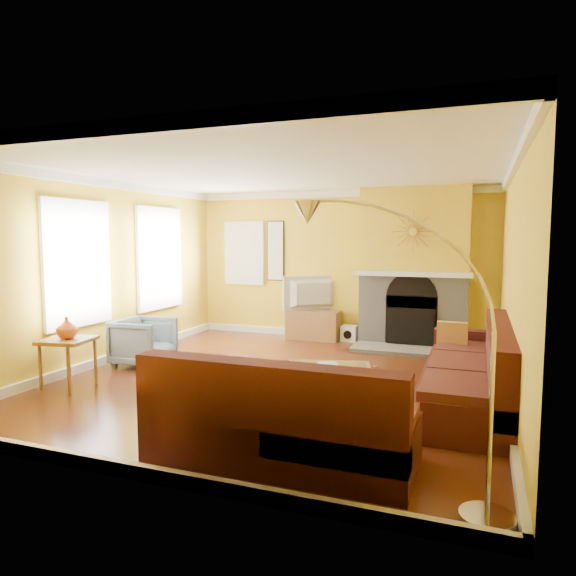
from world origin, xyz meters
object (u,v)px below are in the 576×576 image
at_px(coffee_table, 329,386).
at_px(sectional_sofa, 365,368).
at_px(media_console, 313,325).
at_px(arc_lamp, 402,358).
at_px(armchair, 144,342).
at_px(side_table, 68,363).

bearing_deg(coffee_table, sectional_sofa, -4.45).
xyz_separation_m(media_console, arc_lamp, (2.34, -5.40, 0.79)).
height_order(armchair, arc_lamp, arc_lamp).
relative_size(coffee_table, arc_lamp, 0.46).
bearing_deg(side_table, arc_lamp, -18.85).
relative_size(sectional_sofa, coffee_table, 4.08).
relative_size(coffee_table, side_table, 1.58).
xyz_separation_m(sectional_sofa, arc_lamp, (0.66, -1.95, 0.60)).
height_order(coffee_table, media_console, media_console).
bearing_deg(sectional_sofa, arc_lamp, -71.36).
bearing_deg(armchair, arc_lamp, -127.55).
bearing_deg(sectional_sofa, media_console, 115.96).
xyz_separation_m(coffee_table, media_console, (-1.27, 3.41, 0.07)).
height_order(coffee_table, arc_lamp, arc_lamp).
bearing_deg(side_table, coffee_table, 9.40).
relative_size(sectional_sofa, media_console, 4.12).
height_order(sectional_sofa, coffee_table, sectional_sofa).
relative_size(side_table, arc_lamp, 0.29).
height_order(sectional_sofa, media_console, sectional_sofa).
xyz_separation_m(sectional_sofa, armchair, (-3.41, 0.76, -0.11)).
bearing_deg(arc_lamp, coffee_table, 118.30).
xyz_separation_m(coffee_table, armchair, (-2.99, 0.72, 0.15)).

